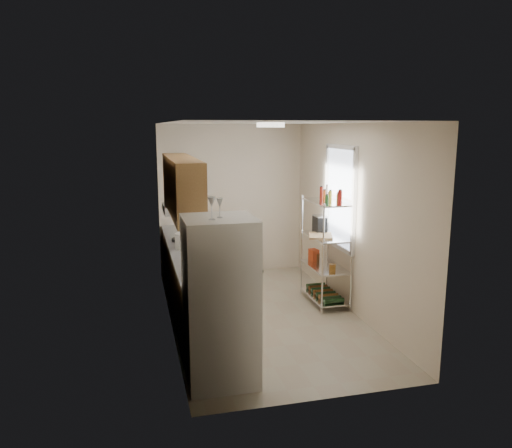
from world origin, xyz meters
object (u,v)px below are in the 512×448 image
(refrigerator, at_px, (220,301))
(cutting_board, at_px, (321,236))
(rice_cooker, at_px, (185,241))
(espresso_machine, at_px, (320,224))
(frying_pan_large, at_px, (180,240))

(refrigerator, height_order, cutting_board, refrigerator)
(rice_cooker, xyz_separation_m, cutting_board, (1.90, -0.22, 0.02))
(espresso_machine, bearing_deg, cutting_board, -108.24)
(rice_cooker, bearing_deg, refrigerator, -86.25)
(refrigerator, bearing_deg, cutting_board, 45.79)
(refrigerator, distance_m, espresso_machine, 2.78)
(refrigerator, height_order, espresso_machine, refrigerator)
(cutting_board, bearing_deg, espresso_machine, 72.28)
(frying_pan_large, relative_size, cutting_board, 0.58)
(refrigerator, distance_m, frying_pan_large, 2.52)
(cutting_board, relative_size, espresso_machine, 1.58)
(frying_pan_large, height_order, cutting_board, cutting_board)
(refrigerator, xyz_separation_m, rice_cooker, (-0.13, 2.04, 0.16))
(espresso_machine, bearing_deg, frying_pan_large, 166.56)
(espresso_machine, bearing_deg, rice_cooker, -179.98)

